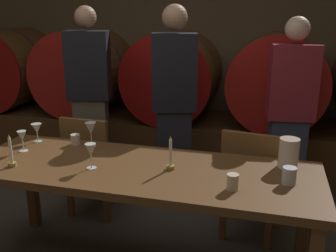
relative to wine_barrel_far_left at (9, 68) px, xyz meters
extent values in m
cube|color=brown|center=(2.13, 0.55, 0.27)|extent=(6.91, 0.24, 2.53)
cube|color=brown|center=(2.13, 0.00, -0.74)|extent=(6.22, 0.90, 0.52)
cylinder|color=brown|center=(0.00, 0.00, 0.00)|extent=(0.95, 0.86, 0.95)
cylinder|color=maroon|center=(0.00, 0.45, 0.00)|extent=(0.97, 0.03, 0.97)
cylinder|color=#2D2D33|center=(0.00, 0.00, 0.00)|extent=(0.96, 0.04, 0.96)
cylinder|color=brown|center=(1.05, 0.00, 0.00)|extent=(0.95, 0.86, 0.95)
cylinder|color=#B21C16|center=(1.05, -0.45, 0.00)|extent=(0.97, 0.03, 0.97)
cylinder|color=#B21C16|center=(1.05, 0.45, 0.00)|extent=(0.97, 0.03, 0.97)
cylinder|color=#2D2D33|center=(1.05, 0.00, 0.00)|extent=(0.96, 0.04, 0.96)
cylinder|color=brown|center=(2.13, 0.00, 0.00)|extent=(0.95, 0.86, 0.95)
cylinder|color=#9E1411|center=(2.13, -0.45, 0.00)|extent=(0.97, 0.03, 0.97)
cylinder|color=#9E1411|center=(2.13, 0.45, 0.00)|extent=(0.97, 0.03, 0.97)
cylinder|color=#2D2D33|center=(2.13, 0.00, 0.00)|extent=(0.96, 0.04, 0.96)
cylinder|color=brown|center=(3.22, 0.00, 0.00)|extent=(0.95, 0.86, 0.95)
cylinder|color=#B21C16|center=(3.22, -0.45, 0.00)|extent=(0.97, 0.03, 0.97)
cylinder|color=#B21C16|center=(3.22, 0.45, 0.00)|extent=(0.97, 0.03, 0.97)
cylinder|color=#2D2D33|center=(3.22, 0.00, 0.00)|extent=(0.96, 0.04, 0.96)
cube|color=brown|center=(2.42, -2.02, -0.26)|extent=(2.22, 0.76, 0.05)
cube|color=brown|center=(1.39, -1.70, -0.64)|extent=(0.07, 0.07, 0.71)
cube|color=brown|center=(3.45, -1.70, -0.64)|extent=(0.07, 0.07, 0.71)
cube|color=brown|center=(1.78, -1.33, -0.56)|extent=(0.41, 0.41, 0.04)
cube|color=brown|center=(1.77, -1.51, -0.33)|extent=(0.40, 0.05, 0.42)
cube|color=brown|center=(1.95, -1.17, -0.79)|extent=(0.05, 0.05, 0.42)
cube|color=brown|center=(1.61, -1.16, -0.79)|extent=(0.05, 0.05, 0.42)
cube|color=brown|center=(1.94, -1.51, -0.79)|extent=(0.05, 0.05, 0.42)
cube|color=brown|center=(1.60, -1.50, -0.79)|extent=(0.05, 0.05, 0.42)
cube|color=brown|center=(3.09, -1.35, -0.56)|extent=(0.45, 0.45, 0.04)
cube|color=brown|center=(3.06, -1.53, -0.33)|extent=(0.40, 0.10, 0.42)
cube|color=brown|center=(3.28, -1.21, -0.79)|extent=(0.05, 0.05, 0.42)
cube|color=brown|center=(2.94, -1.16, -0.79)|extent=(0.05, 0.05, 0.42)
cube|color=brown|center=(3.23, -1.55, -0.79)|extent=(0.05, 0.05, 0.42)
cube|color=brown|center=(2.89, -1.50, -0.79)|extent=(0.05, 0.05, 0.42)
cube|color=brown|center=(1.56, -0.93, -0.54)|extent=(0.34, 0.27, 0.91)
cube|color=black|center=(1.56, -0.93, 0.22)|extent=(0.43, 0.33, 0.61)
sphere|color=tan|center=(1.56, -0.93, 0.64)|extent=(0.19, 0.19, 0.19)
cube|color=black|center=(2.37, -0.94, -0.57)|extent=(0.34, 0.27, 0.86)
cube|color=black|center=(2.37, -0.94, 0.19)|extent=(0.43, 0.33, 0.65)
sphere|color=tan|center=(2.37, -0.94, 0.64)|extent=(0.21, 0.21, 0.21)
cube|color=#33384C|center=(3.34, -0.83, -0.59)|extent=(0.33, 0.24, 0.82)
cube|color=maroon|center=(3.34, -0.83, 0.13)|extent=(0.41, 0.29, 0.62)
sphere|color=beige|center=(3.34, -0.83, 0.56)|extent=(0.19, 0.19, 0.19)
cylinder|color=olive|center=(1.64, -2.22, -0.23)|extent=(0.05, 0.05, 0.02)
cylinder|color=#EDE5CC|center=(1.64, -2.22, -0.13)|extent=(0.02, 0.02, 0.16)
cone|color=yellow|center=(1.64, -2.22, -0.04)|extent=(0.01, 0.01, 0.02)
cylinder|color=olive|center=(2.61, -2.00, -0.23)|extent=(0.05, 0.05, 0.02)
cylinder|color=#EDE5CC|center=(2.61, -2.00, -0.13)|extent=(0.02, 0.02, 0.17)
cone|color=yellow|center=(2.61, -2.00, -0.04)|extent=(0.01, 0.01, 0.02)
cylinder|color=beige|center=(3.31, -1.78, -0.15)|extent=(0.12, 0.12, 0.19)
cylinder|color=silver|center=(1.53, -1.76, -0.24)|extent=(0.06, 0.06, 0.00)
cylinder|color=silver|center=(1.53, -1.76, -0.20)|extent=(0.01, 0.01, 0.06)
cone|color=silver|center=(1.53, -1.76, -0.14)|extent=(0.08, 0.08, 0.07)
cylinder|color=silver|center=(1.55, -1.96, -0.24)|extent=(0.06, 0.06, 0.00)
cylinder|color=silver|center=(1.55, -1.96, -0.20)|extent=(0.01, 0.01, 0.07)
cone|color=silver|center=(1.55, -1.96, -0.13)|extent=(0.06, 0.06, 0.07)
cylinder|color=white|center=(1.96, -1.75, -0.24)|extent=(0.06, 0.06, 0.00)
cylinder|color=white|center=(1.96, -1.75, -0.19)|extent=(0.01, 0.01, 0.08)
cone|color=white|center=(1.96, -1.75, -0.11)|extent=(0.08, 0.08, 0.09)
cylinder|color=silver|center=(2.13, -2.12, -0.24)|extent=(0.06, 0.06, 0.00)
cylinder|color=silver|center=(2.13, -2.12, -0.20)|extent=(0.01, 0.01, 0.08)
cone|color=silver|center=(2.13, -2.12, -0.12)|extent=(0.07, 0.07, 0.08)
cylinder|color=beige|center=(1.83, -1.75, -0.20)|extent=(0.07, 0.07, 0.08)
cylinder|color=beige|center=(3.01, -2.19, -0.19)|extent=(0.07, 0.07, 0.09)
cylinder|color=silver|center=(3.31, -2.03, -0.19)|extent=(0.08, 0.08, 0.10)
camera|label=1|loc=(3.17, -4.13, 0.71)|focal=41.33mm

